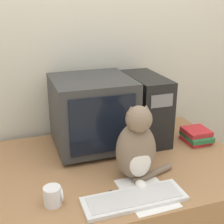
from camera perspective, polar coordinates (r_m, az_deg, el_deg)
name	(u,v)px	position (r m, az deg, el deg)	size (l,w,h in m)	color
wall_back	(93,56)	(2.07, -3.53, 10.12)	(7.00, 0.05, 2.50)	beige
desk	(120,218)	(1.96, 1.55, -18.76)	(1.34, 0.96, 0.76)	#9E7047
crt_monitor	(92,113)	(1.82, -3.63, -0.11)	(0.44, 0.44, 0.42)	#333333
computer_tower	(145,108)	(1.95, 6.13, 0.78)	(0.19, 0.42, 0.41)	black
keyboard	(134,199)	(1.44, 4.09, -15.55)	(0.47, 0.16, 0.02)	silver
cat	(137,148)	(1.52, 4.58, -6.55)	(0.31, 0.24, 0.39)	#7A6651
book_stack	(196,136)	(2.01, 15.15, -4.19)	(0.16, 0.19, 0.08)	red
pen	(100,197)	(1.46, -2.16, -15.33)	(0.13, 0.07, 0.01)	black
paper_sheet	(146,193)	(1.50, 6.26, -14.49)	(0.22, 0.30, 0.00)	white
mug	(53,196)	(1.42, -10.70, -14.85)	(0.08, 0.08, 0.09)	white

